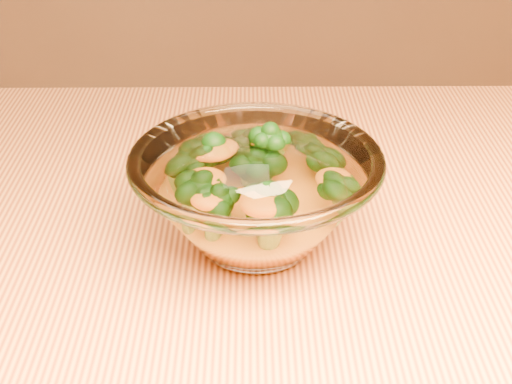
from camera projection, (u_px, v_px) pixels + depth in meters
glass_bowl at (256, 197)px, 0.53m from camera, size 0.19×0.19×0.08m
cheese_sauce at (256, 216)px, 0.54m from camera, size 0.11×0.11×0.03m
broccoli_heap at (249, 178)px, 0.53m from camera, size 0.13×0.12×0.06m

